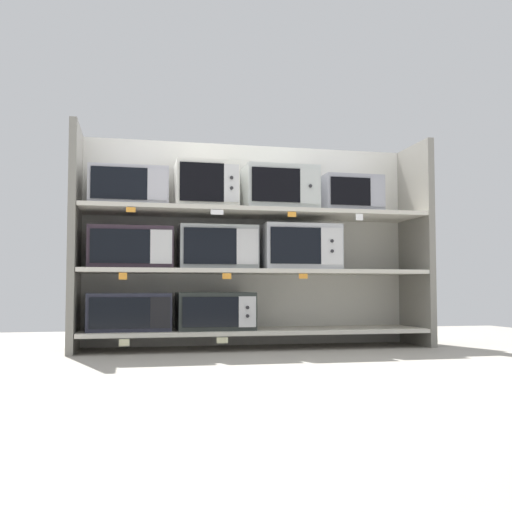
% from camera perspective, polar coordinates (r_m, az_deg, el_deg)
% --- Properties ---
extents(ground, '(6.50, 6.00, 0.02)m').
position_cam_1_polar(ground, '(3.33, 3.64, -10.82)').
color(ground, gray).
extents(back_panel, '(2.70, 0.04, 1.56)m').
position_cam_1_polar(back_panel, '(4.56, -0.72, 1.16)').
color(back_panel, beige).
rests_on(back_panel, ground).
extents(upright_left, '(0.05, 0.52, 1.56)m').
position_cam_1_polar(upright_left, '(4.21, -17.29, 1.67)').
color(upright_left, gray).
rests_on(upright_left, ground).
extents(upright_right, '(0.05, 0.52, 1.56)m').
position_cam_1_polar(upright_right, '(4.72, 15.38, 1.12)').
color(upright_right, gray).
rests_on(upright_right, ground).
extents(shelf_0, '(2.50, 0.52, 0.03)m').
position_cam_1_polar(shelf_0, '(4.29, 0.00, -7.34)').
color(shelf_0, beige).
rests_on(shelf_0, ground).
extents(microwave_0, '(0.57, 0.35, 0.26)m').
position_cam_1_polar(microwave_0, '(4.18, -12.27, -5.37)').
color(microwave_0, '#272938').
rests_on(microwave_0, shelf_0).
extents(microwave_1, '(0.54, 0.39, 0.27)m').
position_cam_1_polar(microwave_1, '(4.22, -4.03, -5.38)').
color(microwave_1, '#292E2B').
rests_on(microwave_1, shelf_0).
extents(price_tag_0, '(0.07, 0.00, 0.05)m').
position_cam_1_polar(price_tag_0, '(3.94, -12.76, -8.26)').
color(price_tag_0, beige).
extents(price_tag_1, '(0.08, 0.00, 0.04)m').
position_cam_1_polar(price_tag_1, '(3.98, -3.31, -8.23)').
color(price_tag_1, beige).
extents(shelf_1, '(2.50, 0.52, 0.03)m').
position_cam_1_polar(shelf_1, '(4.28, 0.00, -1.54)').
color(shelf_1, beige).
extents(microwave_2, '(0.58, 0.36, 0.29)m').
position_cam_1_polar(microwave_2, '(4.19, -12.15, 0.77)').
color(microwave_2, '#352733').
rests_on(microwave_2, shelf_1).
extents(microwave_3, '(0.56, 0.33, 0.31)m').
position_cam_1_polar(microwave_3, '(4.23, -3.81, 0.81)').
color(microwave_3, '#9EA4A4').
rests_on(microwave_3, shelf_1).
extents(microwave_4, '(0.57, 0.43, 0.33)m').
position_cam_1_polar(microwave_4, '(4.36, 4.14, 0.82)').
color(microwave_4, '#B9BBBF').
rests_on(microwave_4, shelf_1).
extents(price_tag_2, '(0.05, 0.00, 0.05)m').
position_cam_1_polar(price_tag_2, '(3.92, -12.88, -1.92)').
color(price_tag_2, orange).
extents(price_tag_3, '(0.06, 0.00, 0.04)m').
position_cam_1_polar(price_tag_3, '(3.97, -2.87, -1.98)').
color(price_tag_3, orange).
extents(price_tag_4, '(0.06, 0.00, 0.04)m').
position_cam_1_polar(price_tag_4, '(4.09, 4.64, -1.98)').
color(price_tag_4, orange).
extents(shelf_2, '(2.50, 0.52, 0.03)m').
position_cam_1_polar(shelf_2, '(4.31, 0.00, 4.23)').
color(shelf_2, beige).
extents(microwave_5, '(0.54, 0.40, 0.27)m').
position_cam_1_polar(microwave_5, '(4.24, -12.34, 6.48)').
color(microwave_5, '#B5B4BD').
rests_on(microwave_5, shelf_2).
extents(microwave_6, '(0.44, 0.37, 0.33)m').
position_cam_1_polar(microwave_6, '(4.27, -4.93, 6.78)').
color(microwave_6, white).
rests_on(microwave_6, shelf_2).
extents(microwave_7, '(0.53, 0.43, 0.32)m').
position_cam_1_polar(microwave_7, '(4.37, 2.20, 6.46)').
color(microwave_7, '#B9BEBA').
rests_on(microwave_7, shelf_2).
extents(microwave_8, '(0.44, 0.41, 0.27)m').
position_cam_1_polar(microwave_8, '(4.53, 8.93, 5.83)').
color(microwave_8, '#999AA3').
rests_on(microwave_8, shelf_2).
extents(price_tag_5, '(0.06, 0.00, 0.03)m').
position_cam_1_polar(price_tag_5, '(3.95, -12.14, 4.45)').
color(price_tag_5, orange).
extents(price_tag_6, '(0.09, 0.00, 0.03)m').
position_cam_1_polar(price_tag_6, '(3.99, -3.83, 4.30)').
color(price_tag_6, white).
extents(price_tag_7, '(0.06, 0.00, 0.04)m').
position_cam_1_polar(price_tag_7, '(4.10, 3.53, 4.09)').
color(price_tag_7, orange).
extents(price_tag_8, '(0.05, 0.00, 0.05)m').
position_cam_1_polar(price_tag_8, '(4.26, 10.07, 3.77)').
color(price_tag_8, white).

